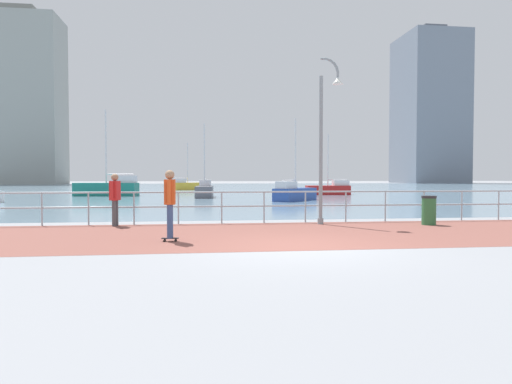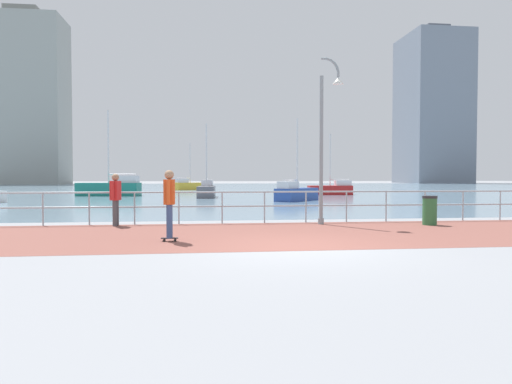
{
  "view_description": "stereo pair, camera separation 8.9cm",
  "coord_description": "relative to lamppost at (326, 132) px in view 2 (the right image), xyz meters",
  "views": [
    {
      "loc": [
        -2.13,
        -9.61,
        1.53
      ],
      "look_at": [
        -0.53,
        3.1,
        1.1
      ],
      "focal_mm": 31.74,
      "sensor_mm": 36.0,
      "label": 1
    },
    {
      "loc": [
        -2.04,
        -9.62,
        1.53
      ],
      "look_at": [
        -0.53,
        3.1,
        1.1
      ],
      "focal_mm": 31.74,
      "sensor_mm": 36.0,
      "label": 2
    }
  ],
  "objects": [
    {
      "name": "brick_paving",
      "position": [
        -1.89,
        -2.15,
        -2.96
      ],
      "size": [
        28.0,
        5.69,
        0.01
      ],
      "primitive_type": "cube",
      "color": "brown",
      "rests_on": "ground"
    },
    {
      "name": "tower_glass",
      "position": [
        52.98,
        92.87,
        15.42
      ],
      "size": [
        14.1,
        15.26,
        38.42
      ],
      "color": "slate",
      "rests_on": "ground"
    },
    {
      "name": "sailboat_white",
      "position": [
        2.0,
        14.18,
        -2.46
      ],
      "size": [
        3.35,
        3.59,
        5.27
      ],
      "color": "#284799",
      "rests_on": "ground"
    },
    {
      "name": "sailboat_blue",
      "position": [
        -5.48,
        39.69,
        -2.43
      ],
      "size": [
        3.93,
        3.25,
        5.53
      ],
      "color": "gold",
      "rests_on": "ground"
    },
    {
      "name": "sailboat_red",
      "position": [
        6.97,
        23.22,
        -2.46
      ],
      "size": [
        3.69,
        1.16,
        5.18
      ],
      "color": "#B21E1E",
      "rests_on": "ground"
    },
    {
      "name": "tower_beige",
      "position": [
        -40.54,
        85.14,
        14.41
      ],
      "size": [
        16.27,
        10.22,
        36.39
      ],
      "color": "#939993",
      "rests_on": "ground"
    },
    {
      "name": "ground",
      "position": [
        -1.89,
        35.52,
        -2.96
      ],
      "size": [
        220.0,
        220.0,
        0.0
      ],
      "primitive_type": "plane",
      "color": "gray"
    },
    {
      "name": "skateboarder",
      "position": [
        -4.71,
        -3.29,
        -1.95
      ],
      "size": [
        0.4,
        0.55,
        1.69
      ],
      "color": "black",
      "rests_on": "ground"
    },
    {
      "name": "sailboat_yellow",
      "position": [
        -3.62,
        19.83,
        -2.44
      ],
      "size": [
        1.43,
        3.95,
        5.46
      ],
      "color": "#595960",
      "rests_on": "ground"
    },
    {
      "name": "sailboat_teal",
      "position": [
        -11.2,
        23.18,
        -2.3
      ],
      "size": [
        5.06,
        2.2,
        6.88
      ],
      "color": "#197266",
      "rests_on": "ground"
    },
    {
      "name": "lamppost",
      "position": [
        0.0,
        0.0,
        0.0
      ],
      "size": [
        0.73,
        0.58,
        5.35
      ],
      "color": "gray",
      "rests_on": "ground"
    },
    {
      "name": "waterfront_railing",
      "position": [
        -1.89,
        0.69,
        -2.22
      ],
      "size": [
        25.25,
        0.06,
        1.06
      ],
      "color": "#9EADB7",
      "rests_on": "ground"
    },
    {
      "name": "harbor_water",
      "position": [
        -1.89,
        45.69,
        -2.96
      ],
      "size": [
        180.0,
        88.0,
        0.0
      ],
      "primitive_type": "cube",
      "color": "#6B899E",
      "rests_on": "ground"
    },
    {
      "name": "trash_bin",
      "position": [
        3.23,
        -0.54,
        -2.49
      ],
      "size": [
        0.46,
        0.46,
        0.93
      ],
      "color": "#2D6638",
      "rests_on": "ground"
    },
    {
      "name": "bystander",
      "position": [
        -6.61,
        0.34,
        -2.0
      ],
      "size": [
        0.31,
        0.56,
        1.63
      ],
      "color": "#4C4C51",
      "rests_on": "ground"
    }
  ]
}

